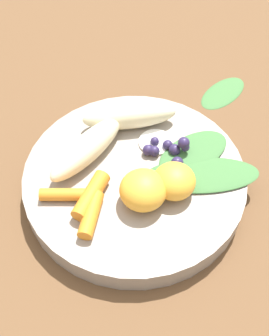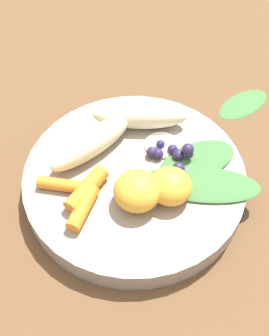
% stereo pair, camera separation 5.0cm
% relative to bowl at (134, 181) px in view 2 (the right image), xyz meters
% --- Properties ---
extents(ground_plane, '(2.40, 2.40, 0.00)m').
position_rel_bowl_xyz_m(ground_plane, '(0.00, 0.00, -0.01)').
color(ground_plane, brown).
extents(bowl, '(0.26, 0.26, 0.03)m').
position_rel_bowl_xyz_m(bowl, '(0.00, 0.00, 0.00)').
color(bowl, gray).
rests_on(bowl, ground_plane).
extents(banana_peeled_left, '(0.12, 0.05, 0.03)m').
position_rel_bowl_xyz_m(banana_peeled_left, '(-0.01, 0.06, 0.03)').
color(banana_peeled_left, beige).
rests_on(banana_peeled_left, bowl).
extents(banana_peeled_right, '(0.10, 0.11, 0.03)m').
position_rel_bowl_xyz_m(banana_peeled_right, '(0.06, 0.04, 0.03)').
color(banana_peeled_right, beige).
rests_on(banana_peeled_right, bowl).
extents(orange_segment_near, '(0.05, 0.05, 0.04)m').
position_rel_bowl_xyz_m(orange_segment_near, '(-0.00, -0.05, 0.03)').
color(orange_segment_near, '#F4A833').
rests_on(orange_segment_near, bowl).
extents(orange_segment_far, '(0.05, 0.05, 0.04)m').
position_rel_bowl_xyz_m(orange_segment_far, '(-0.03, -0.03, 0.03)').
color(orange_segment_far, '#F4A833').
rests_on(orange_segment_far, bowl).
extents(carrot_front, '(0.04, 0.06, 0.01)m').
position_rel_bowl_xyz_m(carrot_front, '(-0.07, 0.05, 0.02)').
color(carrot_front, orange).
rests_on(carrot_front, bowl).
extents(carrot_mid_left, '(0.06, 0.02, 0.02)m').
position_rel_bowl_xyz_m(carrot_mid_left, '(-0.06, 0.02, 0.02)').
color(carrot_mid_left, orange).
rests_on(carrot_mid_left, bowl).
extents(carrot_mid_right, '(0.06, 0.03, 0.02)m').
position_rel_bowl_xyz_m(carrot_mid_right, '(-0.08, 0.01, 0.02)').
color(carrot_mid_right, orange).
rests_on(carrot_mid_right, bowl).
extents(blueberry_pile, '(0.04, 0.05, 0.03)m').
position_rel_bowl_xyz_m(blueberry_pile, '(0.04, -0.02, 0.02)').
color(blueberry_pile, '#2D234C').
rests_on(blueberry_pile, bowl).
extents(coconut_shred_patch, '(0.04, 0.04, 0.00)m').
position_rel_bowl_xyz_m(coconut_shred_patch, '(0.05, -0.00, 0.02)').
color(coconut_shred_patch, white).
rests_on(coconut_shred_patch, bowl).
extents(kale_leaf_left, '(0.12, 0.14, 0.01)m').
position_rel_bowl_xyz_m(kale_leaf_left, '(0.03, -0.07, 0.02)').
color(kale_leaf_left, '#3D7038').
rests_on(kale_leaf_left, bowl).
extents(kale_leaf_right, '(0.11, 0.09, 0.01)m').
position_rel_bowl_xyz_m(kale_leaf_right, '(0.06, -0.05, 0.02)').
color(kale_leaf_right, '#3D7038').
rests_on(kale_leaf_right, bowl).
extents(kale_leaf_stray, '(0.10, 0.06, 0.01)m').
position_rel_bowl_xyz_m(kale_leaf_stray, '(0.21, -0.03, -0.01)').
color(kale_leaf_stray, '#3D7038').
rests_on(kale_leaf_stray, ground_plane).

